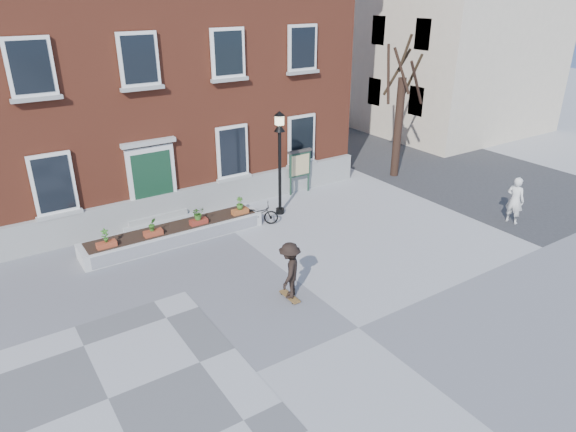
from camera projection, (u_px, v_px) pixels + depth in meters
ground at (358, 328)px, 13.00m from camera, size 100.00×100.00×0.00m
checker_patch at (108, 399)px, 10.74m from camera, size 6.00×6.00×0.01m
bicycle at (257, 214)px, 18.56m from camera, size 1.61×1.24×0.81m
parked_car at (313, 114)px, 32.25m from camera, size 1.44×3.99×1.31m
bystander at (515, 200)px, 18.52m from camera, size 0.52×0.70×1.75m
brick_building at (95, 32)px, 20.10m from camera, size 18.40×10.85×12.60m
planter_assembly at (175, 233)px, 17.35m from camera, size 6.20×1.12×1.15m
bare_tree at (399, 115)px, 22.52m from camera, size 1.83×1.83×6.16m
side_street at (376, 3)px, 34.31m from camera, size 15.20×36.00×14.50m
lamp_post at (280, 149)px, 18.61m from camera, size 0.40×0.40×3.93m
notice_board at (300, 164)px, 21.08m from camera, size 1.10×0.16×1.87m
skateboarder at (290, 271)px, 13.88m from camera, size 1.17×1.16×1.70m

